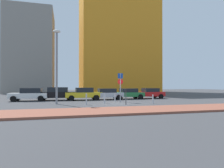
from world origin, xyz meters
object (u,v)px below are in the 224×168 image
Objects in this scene: parked_car_silver at (106,94)px; traffic_bollard_near at (153,99)px; parking_meter at (126,95)px; parked_car_black at (57,93)px; traffic_bollard_edge at (105,98)px; parked_car_red at (149,93)px; parked_car_yellow at (84,94)px; traffic_bollard_mid at (115,97)px; traffic_bollard_far at (86,99)px; parked_car_green at (128,93)px; street_lamp at (57,60)px; parking_sign_post at (120,84)px; parked_car_white at (30,94)px.

parked_car_silver is 4.75× the size of traffic_bollard_near.
parking_meter reaches higher than parked_car_silver.
traffic_bollard_edge is (4.75, -5.28, -0.31)m from parked_car_black.
parked_car_red is 9.16m from traffic_bollard_edge.
parked_car_silver is at bearing 75.38° from traffic_bollard_edge.
parked_car_yellow reaches higher than parking_meter.
traffic_bollard_mid is 0.93× the size of traffic_bollard_far.
parking_meter is at bearing -110.86° from parked_car_green.
traffic_bollard_far is at bearing -141.44° from traffic_bollard_mid.
parked_car_black is 12.13m from parked_car_red.
street_lamp is at bearing -123.81° from parked_car_yellow.
traffic_bollard_mid is (6.22, 1.51, -3.71)m from street_lamp.
parked_car_yellow is 7.63m from parking_meter.
parked_car_black is at bearing 151.99° from traffic_bollard_mid.
traffic_bollard_near is (3.20, -6.52, -0.29)m from parked_car_silver.
parked_car_red is at bearing 38.98° from parking_sign_post.
traffic_bollard_far is (-6.42, 0.65, 0.07)m from traffic_bollard_near.
traffic_bollard_edge is (-1.97, -1.04, -1.46)m from parking_sign_post.
parking_sign_post is at bearing -141.02° from parked_car_red.
parked_car_yellow is at bearing 114.26° from parking_meter.
parked_car_red is at bearing 34.21° from traffic_bollard_far.
traffic_bollard_far is (5.84, -5.93, -0.26)m from parked_car_white.
parked_car_green is 4.56× the size of traffic_bollard_near.
street_lamp is at bearing -142.29° from parked_car_silver.
parked_car_yellow is 1.03× the size of parked_car_red.
traffic_bollard_edge is at bearing 127.51° from parking_meter.
parking_sign_post reaches higher than parked_car_yellow.
parked_car_red is 4.13× the size of traffic_bollard_far.
parked_car_black is 5.95m from street_lamp.
parked_car_black is at bearing 130.81° from parking_meter.
parked_car_white is 1.02× the size of parked_car_green.
parked_car_white reaches higher than parked_car_silver.
parked_car_red is 13.46m from street_lamp.
parking_sign_post is (9.74, -3.98, 1.19)m from parked_car_white.
parked_car_red is 9.45m from parking_meter.
street_lamp is 7.96× the size of traffic_bollard_near.
parked_car_white is 9.25m from traffic_bollard_edge.
parked_car_silver is 3.08m from traffic_bollard_mid.
parked_car_red is (12.13, 0.13, -0.08)m from parked_car_black.
parked_car_black reaches higher than parked_car_yellow.
traffic_bollard_far is at bearing -93.39° from parked_car_yellow.
parked_car_black is 3.10× the size of parking_meter.
traffic_bollard_edge is at bearing -130.12° from traffic_bollard_mid.
parked_car_white is 13.92m from traffic_bollard_near.
parked_car_green is 6.75m from traffic_bollard_near.
street_lamp reaches higher than parking_meter.
traffic_bollard_mid is (6.36, -3.38, -0.33)m from parked_car_black.
parked_car_red reaches higher than traffic_bollard_mid.
parked_car_green is (5.88, 0.26, -0.04)m from parked_car_yellow.
parked_car_silver is at bearing 99.79° from parking_sign_post.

